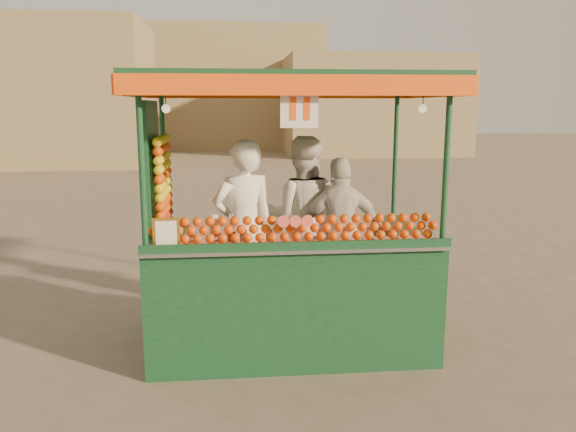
{
  "coord_description": "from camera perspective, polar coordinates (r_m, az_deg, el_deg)",
  "views": [
    {
      "loc": [
        -0.41,
        -5.92,
        2.52
      ],
      "look_at": [
        0.17,
        -0.08,
        1.38
      ],
      "focal_mm": 35.54,
      "sensor_mm": 36.0,
      "label": 1
    }
  ],
  "objects": [
    {
      "name": "vendor_right",
      "position": [
        6.39,
        5.32,
        -1.45
      ],
      "size": [
        0.98,
        0.44,
        1.64
      ],
      "rotation": [
        0.0,
        0.0,
        3.19
      ],
      "color": "silver",
      "rests_on": "ground"
    },
    {
      "name": "juice_cart",
      "position": [
        5.95,
        -0.54,
        -4.59
      ],
      "size": [
        3.11,
        2.01,
        2.82
      ],
      "color": "#0E341D",
      "rests_on": "ground"
    },
    {
      "name": "building_right",
      "position": [
        30.83,
        8.38,
        10.85
      ],
      "size": [
        9.0,
        6.0,
        5.0
      ],
      "primitive_type": "cube",
      "color": "#8F7851",
      "rests_on": "ground"
    },
    {
      "name": "building_center",
      "position": [
        35.97,
        -8.42,
        12.45
      ],
      "size": [
        14.0,
        7.0,
        7.0
      ],
      "primitive_type": "cube",
      "color": "#8F7851",
      "rests_on": "ground"
    },
    {
      "name": "vendor_left",
      "position": [
        6.03,
        -4.44,
        -1.16
      ],
      "size": [
        0.79,
        0.64,
        1.85
      ],
      "rotation": [
        0.0,
        0.0,
        3.48
      ],
      "color": "white",
      "rests_on": "ground"
    },
    {
      "name": "building_left",
      "position": [
        27.31,
        -24.5,
        11.04
      ],
      "size": [
        10.0,
        6.0,
        6.0
      ],
      "primitive_type": "cube",
      "color": "#8F7851",
      "rests_on": "ground"
    },
    {
      "name": "ground",
      "position": [
        6.45,
        -1.59,
        -12.02
      ],
      "size": [
        90.0,
        90.0,
        0.0
      ],
      "primitive_type": "plane",
      "color": "brown",
      "rests_on": "ground"
    },
    {
      "name": "vendor_middle",
      "position": [
        6.59,
        1.4,
        -0.07
      ],
      "size": [
        1.01,
        0.84,
        1.86
      ],
      "rotation": [
        0.0,
        0.0,
        2.98
      ],
      "color": "white",
      "rests_on": "ground"
    }
  ]
}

